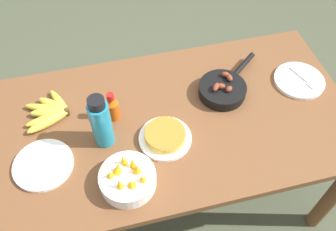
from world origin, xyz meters
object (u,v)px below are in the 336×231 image
(frittata_plate_center, at_px, (165,137))
(fruit_bowl_mango, at_px, (128,178))
(empty_plate_near_front, at_px, (43,165))
(water_bottle, at_px, (101,122))
(banana_bunch, at_px, (51,112))
(empty_plate_far_left, at_px, (299,80))
(skillet, at_px, (223,89))
(hot_sauce_bottle, at_px, (112,107))

(frittata_plate_center, xyz_separation_m, fruit_bowl_mango, (-0.18, -0.16, 0.02))
(empty_plate_near_front, xyz_separation_m, water_bottle, (0.25, 0.06, 0.11))
(banana_bunch, height_order, empty_plate_far_left, banana_bunch)
(banana_bunch, bearing_deg, skillet, -4.39)
(banana_bunch, bearing_deg, empty_plate_far_left, -3.91)
(empty_plate_far_left, xyz_separation_m, water_bottle, (-0.90, -0.11, 0.11))
(skillet, height_order, fruit_bowl_mango, fruit_bowl_mango)
(empty_plate_near_front, xyz_separation_m, fruit_bowl_mango, (0.30, -0.15, 0.03))
(skillet, xyz_separation_m, empty_plate_near_front, (-0.79, -0.19, -0.02))
(frittata_plate_center, bearing_deg, hot_sauce_bottle, 137.95)
(empty_plate_far_left, bearing_deg, frittata_plate_center, -166.35)
(skillet, relative_size, empty_plate_near_front, 1.41)
(frittata_plate_center, relative_size, water_bottle, 0.84)
(empty_plate_near_front, bearing_deg, frittata_plate_center, 0.69)
(banana_bunch, distance_m, hot_sauce_bottle, 0.27)
(empty_plate_far_left, distance_m, hot_sauce_bottle, 0.85)
(frittata_plate_center, distance_m, fruit_bowl_mango, 0.24)
(banana_bunch, xyz_separation_m, skillet, (0.75, -0.06, 0.01))
(fruit_bowl_mango, bearing_deg, skillet, 34.89)
(banana_bunch, bearing_deg, frittata_plate_center, -28.53)
(hot_sauce_bottle, bearing_deg, empty_plate_near_front, -150.21)
(skillet, height_order, frittata_plate_center, skillet)
(skillet, bearing_deg, empty_plate_near_front, 154.22)
(banana_bunch, height_order, skillet, skillet)
(frittata_plate_center, bearing_deg, empty_plate_far_left, 13.65)
(water_bottle, bearing_deg, banana_bunch, 138.25)
(fruit_bowl_mango, bearing_deg, water_bottle, 105.16)
(banana_bunch, height_order, frittata_plate_center, frittata_plate_center)
(frittata_plate_center, height_order, hot_sauce_bottle, hot_sauce_bottle)
(empty_plate_far_left, xyz_separation_m, fruit_bowl_mango, (-0.85, -0.32, 0.03))
(empty_plate_far_left, bearing_deg, empty_plate_near_front, -171.66)
(frittata_plate_center, xyz_separation_m, water_bottle, (-0.23, 0.06, 0.10))
(fruit_bowl_mango, bearing_deg, hot_sauce_bottle, 90.97)
(banana_bunch, distance_m, frittata_plate_center, 0.50)
(frittata_plate_center, xyz_separation_m, empty_plate_near_front, (-0.48, -0.01, -0.01))
(banana_bunch, height_order, fruit_bowl_mango, fruit_bowl_mango)
(fruit_bowl_mango, bearing_deg, empty_plate_far_left, 20.63)
(empty_plate_near_front, height_order, fruit_bowl_mango, fruit_bowl_mango)
(frittata_plate_center, bearing_deg, banana_bunch, 151.47)
(skillet, relative_size, water_bottle, 1.27)
(skillet, distance_m, fruit_bowl_mango, 0.59)
(skillet, height_order, water_bottle, water_bottle)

